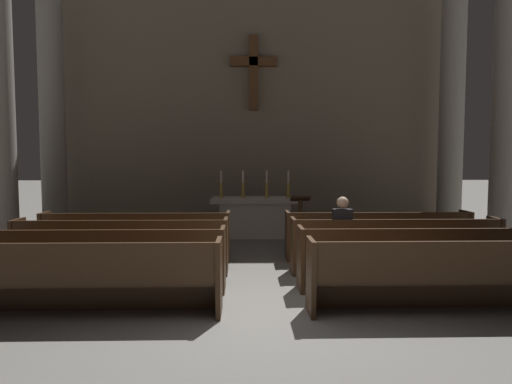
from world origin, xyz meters
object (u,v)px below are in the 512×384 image
pew_right_row_2 (418,258)px  candlestick_outer_right (288,189)px  pew_left_row_2 (103,260)px  candlestick_outer_left (221,189)px  lone_worshipper (341,233)px  pew_left_row_1 (76,278)px  pew_right_row_4 (377,235)px  lectern (300,222)px  pew_right_row_1 (450,276)px  altar (255,216)px  candlestick_inner_right (267,189)px  column_left_third (52,98)px  column_right_third (452,99)px  pew_right_row_3 (395,245)px  candlestick_inner_left (243,189)px  column_right_second (509,82)px  pew_left_row_3 (122,247)px  pew_left_row_4 (137,236)px

pew_right_row_2 → candlestick_outer_right: size_ratio=5.29×
pew_left_row_2 → candlestick_outer_left: 4.95m
pew_left_row_2 → lone_worshipper: size_ratio=2.70×
pew_left_row_1 → pew_right_row_2: bearing=12.2°
pew_right_row_4 → lectern: (-1.32, 1.45, 0.07)m
pew_right_row_1 → pew_right_row_4: size_ratio=1.00×
pew_left_row_2 → lectern: (3.34, 3.46, 0.07)m
pew_left_row_1 → candlestick_outer_right: bearing=60.7°
pew_left_row_2 → altar: size_ratio=1.62×
pew_left_row_2 → candlestick_inner_right: candlestick_inner_right is taller
column_left_third → column_right_third: size_ratio=1.00×
column_right_third → altar: bearing=-171.8°
lectern → pew_right_row_3: bearing=-61.7°
pew_right_row_2 → pew_left_row_2: bearing=180.0°
pew_left_row_1 → altar: bearing=67.7°
candlestick_inner_left → lectern: size_ratio=0.58×
candlestick_outer_left → column_right_second: bearing=-16.1°
column_right_third → pew_left_row_3: bearing=-150.0°
pew_right_row_1 → pew_right_row_3: size_ratio=1.00×
column_right_third → pew_left_row_1: bearing=-140.0°
column_left_third → candlestick_outer_right: 6.68m
column_left_third → lectern: 7.31m
pew_left_row_2 → pew_right_row_3: size_ratio=1.00×
pew_right_row_4 → column_left_third: 8.96m
candlestick_inner_right → pew_right_row_2: bearing=-66.5°
pew_left_row_4 → candlestick_outer_right: candlestick_outer_right is taller
column_right_third → pew_left_row_2: bearing=-144.7°
pew_left_row_3 → pew_right_row_1: 5.08m
pew_left_row_3 → column_right_third: (7.67, 4.43, 3.12)m
pew_left_row_4 → lone_worshipper: bearing=-14.5°
candlestick_outer_left → lone_worshipper: 4.30m
altar → lectern: lectern is taller
candlestick_inner_right → candlestick_inner_left: bearing=180.0°
pew_left_row_4 → altar: (2.33, 2.65, 0.06)m
altar → pew_right_row_2: bearing=-63.5°
pew_left_row_2 → pew_right_row_1: same height
pew_right_row_1 → candlestick_inner_left: (-2.63, 5.67, 0.75)m
pew_left_row_3 → pew_right_row_3: bearing=0.0°
pew_right_row_3 → candlestick_inner_left: 4.57m
pew_left_row_1 → pew_right_row_4: 5.55m
candlestick_inner_left → column_right_second: bearing=-17.6°
column_left_third → lone_worshipper: bearing=-33.1°
pew_left_row_1 → pew_left_row_2: size_ratio=1.00×
altar → candlestick_outer_left: bearing=180.0°
pew_right_row_4 → candlestick_outer_left: candlestick_outer_left is taller
pew_left_row_1 → column_right_third: (7.67, 6.44, 3.12)m
pew_left_row_2 → pew_right_row_4: bearing=23.4°
pew_left_row_2 → column_right_third: (7.67, 5.44, 3.12)m
pew_right_row_3 → candlestick_outer_left: 4.90m
altar → pew_right_row_4: bearing=-48.7°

